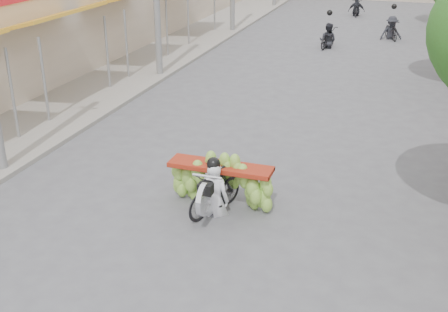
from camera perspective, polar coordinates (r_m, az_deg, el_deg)
ground at (r=9.58m, az=-6.92°, el=-13.28°), size 120.00×120.00×0.00m
sidewalk_left at (r=24.89m, az=-7.02°, el=10.23°), size 4.00×60.00×0.12m
banana_motorbike at (r=11.48m, az=-0.70°, el=-2.31°), size 2.20×1.82×2.12m
bg_motorbike_a at (r=26.50m, az=10.55°, el=12.34°), size 0.87×1.67×1.95m
bg_motorbike_b at (r=29.00m, az=16.73°, el=12.93°), size 1.19×1.67×1.95m
bg_motorbike_c at (r=35.36m, az=13.37°, el=14.95°), size 1.01×1.58×1.95m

